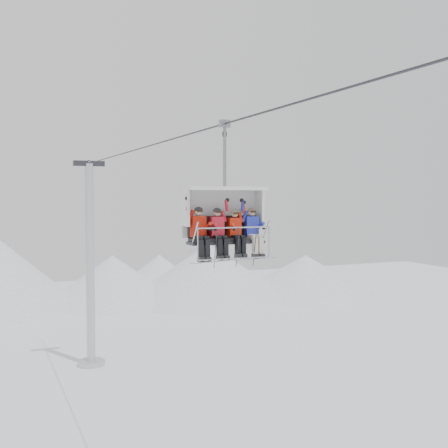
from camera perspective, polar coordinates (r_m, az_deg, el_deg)
name	(u,v)px	position (r m, az deg, el deg)	size (l,w,h in m)	color
ridgeline	(37,281)	(57.91, -18.44, -5.56)	(72.00, 21.00, 7.00)	white
lift_tower_right	(90,278)	(38.00, -13.42, -5.40)	(2.00, 1.80, 13.48)	#B9BCC1
haul_cable	(224,124)	(16.53, 0.00, 10.13)	(0.06, 0.06, 50.00)	#2F2F34
chairlift_carrier	(223,214)	(16.48, -0.11, 1.03)	(2.41, 1.17, 3.98)	black
skier_far_left	(200,231)	(15.90, -2.50, -0.73)	(0.41, 1.69, 1.64)	#A71709
skier_center_left	(218,231)	(16.10, -0.61, -0.74)	(0.40, 1.69, 1.59)	red
skier_center_right	(236,232)	(16.32, 1.22, -0.78)	(0.37, 1.69, 1.50)	red
skier_far_right	(253,230)	(16.57, 2.96, -0.65)	(0.39, 1.69, 1.57)	#2430AB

